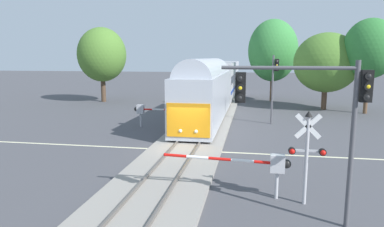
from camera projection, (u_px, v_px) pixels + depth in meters
ground_plane at (186, 150)px, 20.86m from camera, size 220.00×220.00×0.00m
road_centre_stripe at (186, 150)px, 20.86m from camera, size 44.00×0.20×0.01m
railway_track at (185, 149)px, 20.85m from camera, size 4.40×80.00×0.32m
commuter_train at (218, 82)px, 39.01m from camera, size 3.04×39.37×5.16m
crossing_gate_near at (264, 164)px, 13.64m from camera, size 5.16×0.40×1.80m
crossing_signal_mast at (307, 148)px, 12.88m from camera, size 1.36×0.44×3.63m
crossing_gate_far at (147, 110)px, 27.62m from camera, size 5.52×0.40×1.80m
traffic_signal_near_right at (315, 103)px, 10.97m from camera, size 4.66×0.38×5.50m
traffic_signal_far_side at (274, 78)px, 28.57m from camera, size 0.53×0.38×5.75m
oak_far_right at (326, 63)px, 36.39m from camera, size 6.76×6.76×8.16m
elm_centre_background at (273, 51)px, 43.24m from camera, size 6.17×6.17×10.28m
maple_right_background at (370, 49)px, 33.56m from camera, size 5.07×5.07×9.33m
pine_left_background at (102, 55)px, 42.80m from camera, size 5.99×5.99×9.25m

